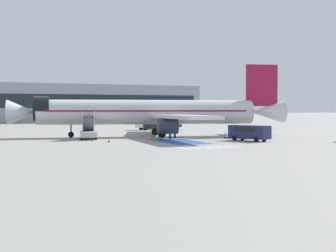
% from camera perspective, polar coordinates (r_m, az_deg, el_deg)
% --- Properties ---
extents(ground_plane, '(600.00, 600.00, 0.00)m').
position_cam_1_polar(ground_plane, '(68.84, -3.84, -1.33)').
color(ground_plane, gray).
extents(apron_leadline_yellow, '(74.20, 16.10, 0.01)m').
position_cam_1_polar(apron_leadline_yellow, '(69.31, -2.48, -1.30)').
color(apron_leadline_yellow, gold).
rests_on(apron_leadline_yellow, ground_plane).
extents(apron_stand_patch_blue, '(4.87, 10.46, 0.01)m').
position_cam_1_polar(apron_stand_patch_blue, '(59.15, 1.22, -1.89)').
color(apron_stand_patch_blue, '#2856A8').
rests_on(apron_stand_patch_blue, ground_plane).
extents(apron_walkway_bar_0, '(0.44, 3.60, 0.01)m').
position_cam_1_polar(apron_walkway_bar_0, '(49.05, 1.89, -2.73)').
color(apron_walkway_bar_0, silver).
rests_on(apron_walkway_bar_0, ground_plane).
extents(apron_walkway_bar_1, '(0.44, 3.60, 0.01)m').
position_cam_1_polar(apron_walkway_bar_1, '(49.56, 3.15, -2.68)').
color(apron_walkway_bar_1, silver).
rests_on(apron_walkway_bar_1, ground_plane).
extents(apron_walkway_bar_2, '(0.44, 3.60, 0.01)m').
position_cam_1_polar(apron_walkway_bar_2, '(50.10, 4.38, -2.64)').
color(apron_walkway_bar_2, silver).
rests_on(apron_walkway_bar_2, ground_plane).
extents(apron_walkway_bar_3, '(0.44, 3.60, 0.01)m').
position_cam_1_polar(apron_walkway_bar_3, '(50.65, 5.59, -2.59)').
color(apron_walkway_bar_3, silver).
rests_on(apron_walkway_bar_3, ground_plane).
extents(apron_walkway_bar_4, '(0.44, 3.60, 0.01)m').
position_cam_1_polar(apron_walkway_bar_4, '(51.23, 6.78, -2.54)').
color(apron_walkway_bar_4, silver).
rests_on(apron_walkway_bar_4, ground_plane).
extents(apron_walkway_bar_5, '(0.44, 3.60, 0.01)m').
position_cam_1_polar(apron_walkway_bar_5, '(51.84, 7.93, -2.49)').
color(apron_walkway_bar_5, silver).
rests_on(apron_walkway_bar_5, ground_plane).
extents(airliner, '(41.06, 33.96, 10.94)m').
position_cam_1_polar(airliner, '(69.29, -1.90, 1.69)').
color(airliner, silver).
rests_on(airliner, ground_plane).
extents(boarding_stairs_forward, '(3.16, 5.52, 3.88)m').
position_cam_1_polar(boarding_stairs_forward, '(64.21, -9.68, -0.73)').
color(boarding_stairs_forward, '#ADB2BA').
rests_on(boarding_stairs_forward, ground_plane).
extents(fuel_tanker, '(8.95, 2.68, 3.22)m').
position_cam_1_polar(fuel_tanker, '(91.46, -1.15, 0.56)').
color(fuel_tanker, '#38383D').
rests_on(fuel_tanker, ground_plane).
extents(service_van_0, '(3.59, 5.85, 2.00)m').
position_cam_1_polar(service_van_0, '(60.82, 9.88, -0.68)').
color(service_van_0, '#1E234C').
rests_on(service_van_0, ground_plane).
extents(baggage_cart, '(2.67, 3.00, 0.87)m').
position_cam_1_polar(baggage_cart, '(66.50, 7.59, -1.24)').
color(baggage_cart, gray).
rests_on(baggage_cart, ground_plane).
extents(ground_crew_0, '(0.42, 0.49, 1.74)m').
position_cam_1_polar(ground_crew_0, '(66.51, 0.84, -0.58)').
color(ground_crew_0, '#191E38').
rests_on(ground_crew_0, ground_plane).
extents(ground_crew_1, '(0.49, 0.43, 1.62)m').
position_cam_1_polar(ground_crew_1, '(63.76, 0.25, -0.77)').
color(ground_crew_1, '#191E38').
rests_on(ground_crew_1, ground_plane).
extents(traffic_cone_0, '(0.44, 0.44, 0.48)m').
position_cam_1_polar(traffic_cone_0, '(57.80, -7.20, -1.77)').
color(traffic_cone_0, orange).
rests_on(traffic_cone_0, ground_plane).
extents(traffic_cone_1, '(0.56, 0.56, 0.62)m').
position_cam_1_polar(traffic_cone_1, '(61.55, -2.20, -1.45)').
color(traffic_cone_1, orange).
rests_on(traffic_cone_1, ground_plane).
extents(traffic_cone_2, '(0.57, 0.57, 0.64)m').
position_cam_1_polar(traffic_cone_2, '(66.35, 10.60, -1.21)').
color(traffic_cone_2, orange).
rests_on(traffic_cone_2, ground_plane).
extents(terminal_building, '(104.58, 12.10, 11.34)m').
position_cam_1_polar(terminal_building, '(141.95, -16.53, 2.68)').
color(terminal_building, '#89939E').
rests_on(terminal_building, ground_plane).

